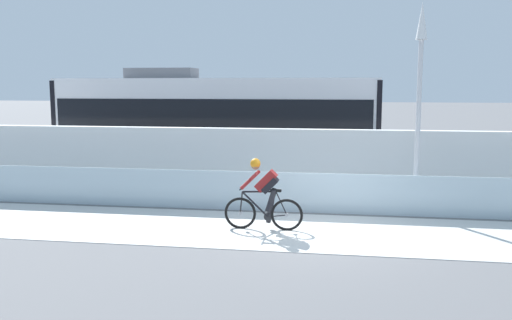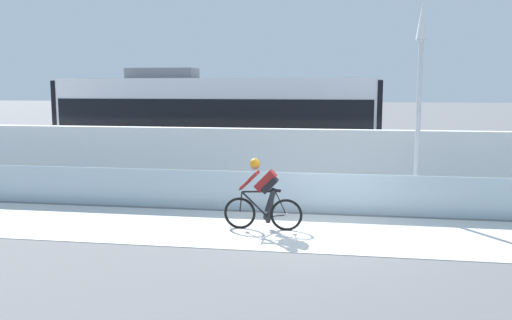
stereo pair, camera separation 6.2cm
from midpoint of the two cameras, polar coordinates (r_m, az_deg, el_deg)
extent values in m
plane|color=slate|center=(12.19, 6.84, -7.50)|extent=(200.00, 200.00, 0.00)
cube|color=silver|center=(12.19, 6.84, -7.47)|extent=(32.00, 3.20, 0.01)
cube|color=silver|center=(13.88, 7.22, -3.47)|extent=(32.00, 0.05, 1.02)
cube|color=white|center=(15.57, 7.51, -0.45)|extent=(32.00, 0.36, 1.99)
cube|color=#595654|center=(18.18, 7.73, -2.44)|extent=(32.00, 0.08, 0.01)
cube|color=#595654|center=(19.59, 7.85, -1.70)|extent=(32.00, 0.08, 0.01)
cube|color=silver|center=(19.16, -3.92, 3.85)|extent=(11.00, 2.50, 3.10)
cube|color=black|center=(19.14, -3.93, 4.90)|extent=(10.56, 2.54, 1.04)
cube|color=#14724C|center=(19.30, -3.88, -0.21)|extent=(10.78, 2.53, 0.28)
cube|color=slate|center=(19.68, -9.66, 8.90)|extent=(2.40, 1.10, 0.36)
cube|color=#232326|center=(20.42, -13.54, -0.45)|extent=(1.40, 1.88, 0.20)
cylinder|color=black|center=(19.78, -14.34, -0.92)|extent=(0.60, 0.10, 0.60)
cylinder|color=black|center=(21.08, -12.78, -0.34)|extent=(0.60, 0.10, 0.60)
cube|color=#232326|center=(18.84, 6.60, -0.96)|extent=(1.40, 1.88, 0.20)
cylinder|color=black|center=(18.14, 6.48, -1.49)|extent=(0.60, 0.10, 0.60)
cylinder|color=black|center=(19.56, 6.70, -0.82)|extent=(0.60, 0.10, 0.60)
cube|color=black|center=(21.09, -18.52, 3.82)|extent=(0.16, 2.54, 2.94)
cube|color=black|center=(18.68, 12.61, 3.58)|extent=(0.16, 2.54, 2.94)
torus|color=black|center=(12.30, -1.56, -5.57)|extent=(0.72, 0.06, 0.72)
cylinder|color=#99999E|center=(12.30, -1.56, -5.57)|extent=(0.07, 0.10, 0.07)
torus|color=black|center=(12.15, 3.33, -5.75)|extent=(0.72, 0.06, 0.72)
cylinder|color=#99999E|center=(12.15, 3.33, -5.75)|extent=(0.07, 0.10, 0.07)
cylinder|color=black|center=(12.20, 0.00, -4.65)|extent=(0.60, 0.04, 0.58)
cylinder|color=black|center=(12.14, 1.76, -4.64)|extent=(0.22, 0.04, 0.59)
cylinder|color=black|center=(12.13, 0.42, -3.32)|extent=(0.76, 0.04, 0.07)
cylinder|color=black|center=(12.18, 2.33, -5.85)|extent=(0.43, 0.03, 0.09)
cylinder|color=black|center=(12.11, 2.76, -4.53)|extent=(0.27, 0.02, 0.53)
cylinder|color=black|center=(12.25, -1.45, -4.46)|extent=(0.08, 0.03, 0.49)
cube|color=black|center=(12.07, 2.19, -3.21)|extent=(0.24, 0.10, 0.05)
cylinder|color=black|center=(12.17, -1.34, -2.87)|extent=(0.03, 0.58, 0.03)
cylinder|color=#262628|center=(12.22, 1.34, -5.95)|extent=(0.18, 0.02, 0.18)
cube|color=maroon|center=(12.06, 1.16, -2.18)|extent=(0.50, 0.28, 0.51)
cube|color=black|center=(12.06, 1.60, -2.62)|extent=(0.38, 0.30, 0.38)
sphere|color=#997051|center=(12.04, 0.03, -0.53)|extent=(0.20, 0.20, 0.20)
sphere|color=orange|center=(12.03, 0.03, -0.37)|extent=(0.23, 0.23, 0.23)
cylinder|color=maroon|center=(12.11, -0.52, -2.09)|extent=(0.44, 0.41, 0.41)
cylinder|color=maroon|center=(12.11, -0.52, -2.09)|extent=(0.44, 0.41, 0.41)
cylinder|color=black|center=(12.15, 1.67, -4.84)|extent=(0.29, 0.33, 0.80)
cylinder|color=black|center=(12.12, 1.67, -4.20)|extent=(0.29, 0.33, 0.54)
cylinder|color=gray|center=(14.35, 16.35, -5.02)|extent=(0.24, 0.24, 0.20)
cylinder|color=silver|center=(14.05, 16.67, 3.37)|extent=(0.12, 0.12, 4.20)
cone|color=white|center=(14.10, 17.08, 13.75)|extent=(0.28, 0.28, 0.90)
camera|label=1|loc=(0.03, -89.88, 0.02)|focal=38.32mm
camera|label=2|loc=(0.03, 90.12, -0.02)|focal=38.32mm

